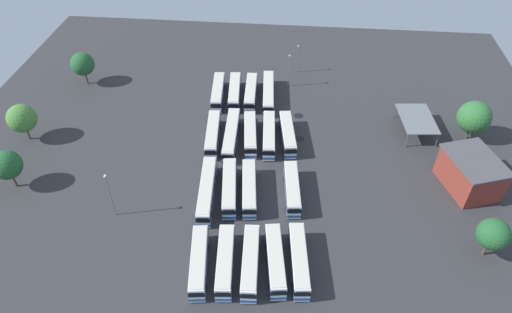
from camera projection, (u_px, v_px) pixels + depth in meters
name	position (u px, v px, depth m)	size (l,w,h in m)	color
ground_plane	(251.00, 167.00, 89.70)	(128.64, 128.64, 0.00)	#333335
bus_row0_slot0	(218.00, 92.00, 106.57)	(13.22, 3.60, 3.44)	silver
bus_row0_slot1	(235.00, 92.00, 106.54)	(13.21, 3.59, 3.44)	silver
bus_row0_slot2	(251.00, 92.00, 106.41)	(13.00, 3.07, 3.44)	silver
bus_row0_slot3	(268.00, 93.00, 106.30)	(15.31, 3.51, 3.44)	silver
bus_row1_slot0	(213.00, 134.00, 94.56)	(13.29, 3.69, 3.44)	silver
bus_row1_slot1	(231.00, 135.00, 94.40)	(15.27, 3.11, 3.44)	silver
bus_row1_slot2	(250.00, 134.00, 94.58)	(12.63, 3.90, 3.44)	silver
bus_row1_slot3	(269.00, 135.00, 94.43)	(13.24, 3.36, 3.44)	silver
bus_row1_slot4	(288.00, 134.00, 94.62)	(12.78, 4.24, 3.44)	silver
bus_row2_slot0	(207.00, 190.00, 82.30)	(15.33, 3.76, 3.44)	silver
bus_row2_slot1	(229.00, 188.00, 82.78)	(13.19, 4.04, 3.44)	silver
bus_row2_slot2	(249.00, 188.00, 82.68)	(12.84, 3.89, 3.44)	silver
bus_row2_slot4	(292.00, 189.00, 82.60)	(12.16, 3.62, 3.44)	silver
bus_row3_slot0	(199.00, 262.00, 70.57)	(12.55, 4.08, 3.44)	silver
bus_row3_slot1	(225.00, 261.00, 70.65)	(12.61, 3.56, 3.44)	silver
bus_row3_slot2	(250.00, 262.00, 70.54)	(12.80, 3.16, 3.44)	silver
bus_row3_slot3	(275.00, 260.00, 70.81)	(12.60, 4.21, 3.44)	silver
bus_row3_slot4	(299.00, 260.00, 70.83)	(12.91, 3.75, 3.44)	silver
depot_building	(471.00, 173.00, 83.44)	(13.25, 11.50, 6.75)	maroon
maintenance_shelter	(417.00, 119.00, 96.01)	(11.52, 7.92, 3.53)	slate
lamp_post_by_building	(289.00, 70.00, 108.71)	(0.56, 0.28, 8.53)	slate
lamp_post_near_entrance	(110.00, 194.00, 76.87)	(0.56, 0.28, 9.57)	slate
lamp_post_far_corner	(297.00, 58.00, 114.13)	(0.56, 0.28, 7.43)	slate
tree_east_edge	(22.00, 118.00, 92.71)	(5.92, 5.92, 8.39)	brown
tree_north_edge	(7.00, 165.00, 82.14)	(5.45, 5.45, 8.11)	brown
tree_west_edge	(82.00, 64.00, 109.17)	(5.62, 5.62, 8.27)	brown
tree_northwest	(474.00, 117.00, 92.89)	(6.83, 6.83, 8.90)	brown
tree_northeast	(493.00, 234.00, 70.57)	(5.16, 5.16, 7.65)	brown
puddle_centre_drain	(299.00, 116.00, 102.51)	(2.11, 2.11, 0.01)	black
puddle_front_lane	(300.00, 139.00, 96.26)	(2.03, 2.03, 0.01)	black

